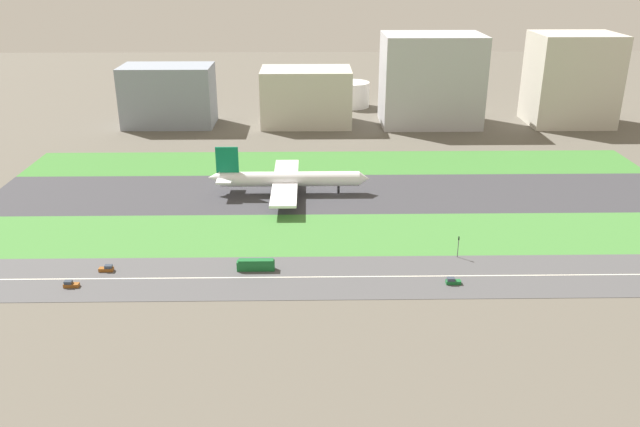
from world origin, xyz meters
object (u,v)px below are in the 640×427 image
fuel_tank_west (351,94)px  fuel_tank_centre (403,92)px  terminal_building (169,96)px  bus_0 (256,265)px  office_tower (431,80)px  car_1 (453,281)px  car_0 (71,284)px  airliner (286,179)px  cargo_warehouse (571,79)px  hangar_building (306,97)px  traffic_light (458,245)px  car_2 (107,269)px

fuel_tank_west → fuel_tank_centre: bearing=0.0°
terminal_building → fuel_tank_west: size_ratio=2.19×
bus_0 → office_tower: size_ratio=0.21×
car_1 → car_0: (-112.61, 0.00, 0.00)m
airliner → cargo_warehouse: (156.69, 114.00, 18.89)m
airliner → terminal_building: 133.78m
fuel_tank_west → hangar_building: bearing=-122.2°
fuel_tank_centre → office_tower: bearing=-79.1°
traffic_light → terminal_building: (-126.29, 174.01, 12.40)m
car_0 → hangar_building: 204.47m
terminal_building → cargo_warehouse: bearing=0.0°
car_2 → car_0: size_ratio=1.00×
bus_0 → cargo_warehouse: bearing=48.0°
office_tower → car_0: bearing=-125.8°
car_2 → traffic_light: 110.55m
airliner → cargo_warehouse: size_ratio=1.29×
traffic_light → terminal_building: 215.36m
terminal_building → hangar_building: size_ratio=1.00×
hangar_building → fuel_tank_west: bearing=57.8°
hangar_building → cargo_warehouse: (148.79, 0.00, 9.43)m
bus_0 → car_0: bearing=-169.4°
car_2 → bus_0: 45.93m
car_1 → hangar_building: (-43.87, 192.00, 14.76)m
car_1 → office_tower: bearing=-97.7°
car_0 → office_tower: size_ratio=0.08×
car_1 → fuel_tank_centre: bearing=-94.2°
car_1 → fuel_tank_centre: 237.76m
car_2 → fuel_tank_centre: 257.91m
car_0 → office_tower: office_tower is taller
car_2 → terminal_building: (-16.08, 182.00, 15.77)m
car_0 → traffic_light: (117.91, 17.99, 3.37)m
airliner → bus_0: 68.52m
traffic_light → cargo_warehouse: (99.62, 174.01, 20.83)m
traffic_light → fuel_tank_west: bearing=95.4°
hangar_building → cargo_warehouse: cargo_warehouse is taller
airliner → car_2: bearing=-128.0°
traffic_light → hangar_building: bearing=105.8°
terminal_building → cargo_warehouse: 226.07m
airliner → fuel_tank_west: bearing=77.2°
office_tower → cargo_warehouse: (78.99, 0.00, 0.13)m
hangar_building → fuel_tank_west: 53.77m
terminal_building → fuel_tank_west: 115.00m
bus_0 → traffic_light: (64.29, 7.99, 2.47)m
airliner → car_1: (51.76, -78.00, -5.31)m
car_2 → fuel_tank_west: (89.37, 227.00, 6.82)m
car_0 → cargo_warehouse: bearing=-138.6°
terminal_building → car_1: bearing=-57.8°
airliner → office_tower: office_tower is taller
cargo_warehouse → fuel_tank_centre: (-87.66, 45.00, -16.25)m
airliner → fuel_tank_centre: bearing=66.5°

